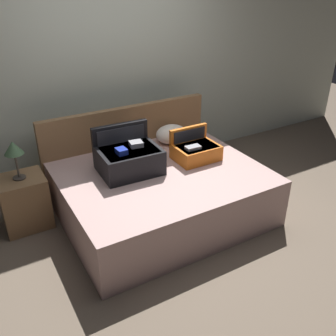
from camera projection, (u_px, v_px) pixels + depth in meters
name	position (u px, v px, depth m)	size (l,w,h in m)	color
ground_plane	(182.00, 235.00, 3.65)	(12.00, 12.00, 0.00)	#6B5B4C
back_wall	(109.00, 68.00, 4.31)	(8.00, 0.10, 2.60)	#B7C1B2
bed	(162.00, 194.00, 3.84)	(1.97, 1.57, 0.51)	#BC9993
headboard	(128.00, 146.00, 4.37)	(2.00, 0.08, 0.95)	olive
hard_case_large	(129.00, 157.00, 3.67)	(0.61, 0.51, 0.43)	black
hard_case_medium	(195.00, 150.00, 3.94)	(0.45, 0.36, 0.31)	#D16619
pillow_near_headboard	(171.00, 134.00, 4.31)	(0.37, 0.30, 0.21)	white
nightstand	(25.00, 202.00, 3.68)	(0.44, 0.40, 0.54)	olive
table_lamp	(13.00, 150.00, 3.42)	(0.18, 0.18, 0.38)	#3F3833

